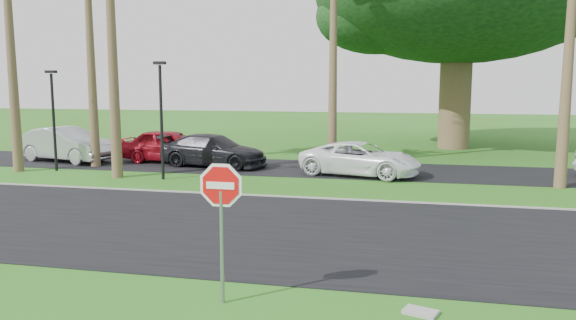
% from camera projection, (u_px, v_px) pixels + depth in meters
% --- Properties ---
extents(ground, '(120.00, 120.00, 0.00)m').
position_uv_depth(ground, '(245.00, 251.00, 12.86)').
color(ground, '#2D5916').
rests_on(ground, ground).
extents(road, '(120.00, 8.00, 0.02)m').
position_uv_depth(road, '(267.00, 229.00, 14.79)').
color(road, black).
rests_on(road, ground).
extents(parking_strip, '(120.00, 5.00, 0.02)m').
position_uv_depth(parking_strip, '(327.00, 169.00, 24.94)').
color(parking_strip, black).
rests_on(parking_strip, ground).
extents(curb, '(120.00, 0.12, 0.06)m').
position_uv_depth(curb, '(298.00, 197.00, 18.71)').
color(curb, gray).
rests_on(curb, ground).
extents(stop_sign_near, '(1.05, 0.07, 2.62)m').
position_uv_depth(stop_sign_near, '(221.00, 204.00, 9.61)').
color(stop_sign_near, gray).
rests_on(stop_sign_near, ground).
extents(streetlight_left, '(0.45, 0.25, 4.34)m').
position_uv_depth(streetlight_left, '(53.00, 113.00, 24.18)').
color(streetlight_left, black).
rests_on(streetlight_left, ground).
extents(streetlight_right, '(0.45, 0.25, 4.64)m').
position_uv_depth(streetlight_right, '(161.00, 113.00, 22.01)').
color(streetlight_right, black).
rests_on(streetlight_right, ground).
extents(car_silver, '(5.28, 2.84, 1.65)m').
position_uv_depth(car_silver, '(66.00, 145.00, 27.21)').
color(car_silver, '#B0B3B8').
rests_on(car_silver, ground).
extents(car_red, '(4.68, 1.94, 1.59)m').
position_uv_depth(car_red, '(170.00, 146.00, 26.96)').
color(car_red, maroon).
rests_on(car_red, ground).
extents(car_dark, '(5.25, 2.76, 1.45)m').
position_uv_depth(car_dark, '(214.00, 151.00, 25.59)').
color(car_dark, black).
rests_on(car_dark, ground).
extents(car_minivan, '(5.32, 3.32, 1.37)m').
position_uv_depth(car_minivan, '(360.00, 159.00, 23.14)').
color(car_minivan, white).
rests_on(car_minivan, ground).
extents(utility_slab, '(0.63, 0.51, 0.06)m').
position_uv_depth(utility_slab, '(420.00, 312.00, 9.38)').
color(utility_slab, gray).
rests_on(utility_slab, ground).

